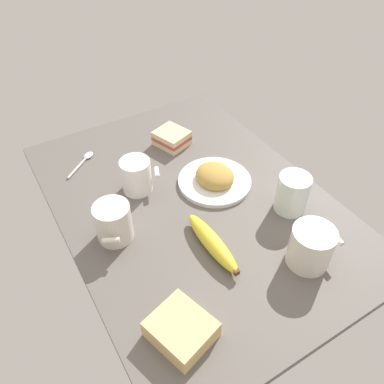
% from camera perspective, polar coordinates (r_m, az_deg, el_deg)
% --- Properties ---
extents(tabletop, '(0.90, 0.64, 0.02)m').
position_cam_1_polar(tabletop, '(1.00, -0.00, -1.67)').
color(tabletop, '#5B5651').
rests_on(tabletop, ground).
extents(plate_of_food, '(0.20, 0.20, 0.05)m').
position_cam_1_polar(plate_of_food, '(1.04, 3.35, 2.02)').
color(plate_of_food, white).
rests_on(plate_of_food, tabletop).
extents(coffee_mug_black, '(0.11, 0.09, 0.10)m').
position_cam_1_polar(coffee_mug_black, '(0.89, -11.49, -4.33)').
color(coffee_mug_black, silver).
rests_on(coffee_mug_black, tabletop).
extents(coffee_mug_milky, '(0.09, 0.12, 0.10)m').
position_cam_1_polar(coffee_mug_milky, '(0.87, 17.10, -7.67)').
color(coffee_mug_milky, silver).
rests_on(coffee_mug_milky, tabletop).
extents(coffee_mug_spare, '(0.08, 0.10, 0.09)m').
position_cam_1_polar(coffee_mug_spare, '(1.00, -8.19, 2.45)').
color(coffee_mug_spare, white).
rests_on(coffee_mug_spare, tabletop).
extents(sandwich_main, '(0.13, 0.13, 0.04)m').
position_cam_1_polar(sandwich_main, '(0.76, -1.61, -19.57)').
color(sandwich_main, '#DBB77A').
rests_on(sandwich_main, tabletop).
extents(sandwich_side, '(0.11, 0.11, 0.04)m').
position_cam_1_polar(sandwich_side, '(1.17, -3.00, 7.94)').
color(sandwich_side, beige).
rests_on(sandwich_side, tabletop).
extents(glass_of_milk, '(0.08, 0.08, 0.10)m').
position_cam_1_polar(glass_of_milk, '(0.98, 14.47, -0.46)').
color(glass_of_milk, silver).
rests_on(glass_of_milk, tabletop).
extents(banana, '(0.19, 0.04, 0.04)m').
position_cam_1_polar(banana, '(0.88, 2.99, -7.44)').
color(banana, yellow).
rests_on(banana, tabletop).
extents(spoon, '(0.09, 0.11, 0.01)m').
position_cam_1_polar(spoon, '(1.16, -15.61, 4.52)').
color(spoon, silver).
rests_on(spoon, tabletop).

